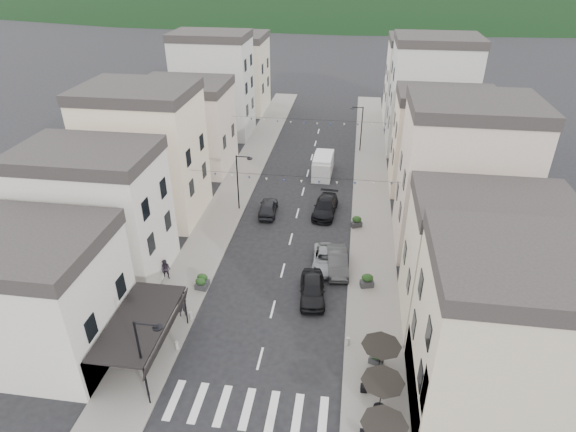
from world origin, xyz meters
name	(u,v)px	position (x,y,z in m)	size (l,w,h in m)	color
sidewalk_left	(239,183)	(-7.50, 32.00, 0.06)	(4.00, 76.00, 0.12)	slate
sidewalk_right	(371,191)	(7.50, 32.00, 0.06)	(4.00, 76.00, 0.12)	slate
boutique_building	(19,300)	(-15.50, 5.00, 4.00)	(12.00, 8.00, 8.00)	beige
bistro_building	(514,347)	(14.50, 4.00, 5.00)	(10.00, 8.00, 10.00)	#C1B499
boutique_awning	(143,323)	(-7.25, 5.00, 3.11)	(3.77, 7.50, 3.28)	black
buildings_row_left	(191,114)	(-14.50, 37.75, 6.12)	(10.20, 54.16, 14.00)	beige
buildings_row_right	(439,127)	(14.50, 36.59, 6.32)	(10.20, 54.16, 14.50)	#C1B499
cafe_terrace	(382,385)	(7.70, 2.80, 2.36)	(2.50, 8.10, 2.53)	black
streetlamp_left_near	(144,353)	(-5.82, 2.00, 3.70)	(1.70, 0.56, 6.00)	black
streetlamp_left_far	(240,177)	(-5.82, 26.00, 3.70)	(1.70, 0.56, 6.00)	black
streetlamp_right_far	(360,124)	(5.82, 44.00, 3.70)	(1.70, 0.56, 6.00)	black
bollards	(258,360)	(0.00, 5.50, 0.42)	(11.66, 10.26, 0.60)	gray
bunting_near	(293,180)	(0.00, 22.00, 5.65)	(19.00, 0.28, 0.62)	black
bunting_far	(311,122)	(0.00, 38.00, 5.65)	(19.00, 0.28, 0.62)	black
parked_car_a	(312,289)	(2.80, 12.80, 0.81)	(1.91, 4.74, 1.62)	black
parked_car_b	(337,262)	(4.51, 16.85, 0.77)	(1.63, 4.67, 1.54)	#303133
parked_car_c	(325,259)	(3.47, 17.26, 0.65)	(2.16, 4.69, 1.30)	gray
parked_car_d	(325,207)	(2.80, 26.39, 0.77)	(2.16, 5.32, 1.54)	black
parked_car_e	(268,207)	(-2.95, 25.49, 0.73)	(1.72, 4.27, 1.46)	black
delivery_van	(323,165)	(1.80, 35.81, 1.26)	(2.24, 5.42, 2.57)	silver
pedestrian_a	(182,305)	(-6.41, 9.29, 1.08)	(0.70, 0.46, 1.93)	black
pedestrian_b	(166,269)	(-9.20, 13.42, 1.01)	(0.86, 0.67, 1.78)	#241E28
planter_la	(201,284)	(-6.00, 12.44, 0.63)	(1.01, 0.65, 1.06)	#2E2E30
planter_lb	(203,280)	(-6.00, 12.96, 0.65)	(1.00, 0.59, 1.09)	#323235
planter_ra	(376,358)	(7.58, 6.55, 0.60)	(1.01, 0.78, 1.00)	#2D2D2F
planter_rb	(367,280)	(7.00, 14.67, 0.70)	(1.17, 0.83, 1.19)	#2D2E30
planter_rc	(357,222)	(6.00, 23.95, 0.68)	(1.17, 0.95, 1.15)	#2A2A2C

